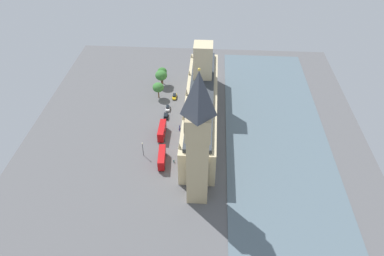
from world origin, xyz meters
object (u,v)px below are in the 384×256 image
at_px(clock_tower, 198,139).
at_px(pedestrian_kerbside, 180,127).
at_px(plane_tree_near_tower, 162,72).
at_px(double_decker_bus_under_trees, 162,157).
at_px(parliament_building, 201,105).
at_px(car_black_midblock, 166,116).
at_px(car_yellow_cab_leading, 174,96).
at_px(pedestrian_far_end, 174,161).
at_px(pedestrian_trailing, 179,129).
at_px(street_lamp_slot_11, 143,147).
at_px(car_white_by_river_gate, 168,108).
at_px(plane_tree_slot_10, 161,75).
at_px(plane_tree_opposite_hall, 158,87).
at_px(double_decker_bus_corner, 162,131).

relative_size(clock_tower, pedestrian_kerbside, 29.94).
xyz_separation_m(clock_tower, plane_tree_near_tower, (21.36, -72.11, -19.41)).
distance_m(double_decker_bus_under_trees, plane_tree_near_tower, 57.11).
relative_size(parliament_building, car_black_midblock, 15.72).
xyz_separation_m(car_yellow_cab_leading, pedestrian_far_end, (-4.23, 43.71, -0.22)).
height_order(clock_tower, double_decker_bus_under_trees, clock_tower).
bearing_deg(pedestrian_far_end, parliament_building, -115.65).
bearing_deg(pedestrian_trailing, parliament_building, -34.92).
bearing_deg(car_yellow_cab_leading, street_lamp_slot_11, 78.94).
xyz_separation_m(car_white_by_river_gate, car_black_midblock, (0.10, 6.23, 0.00)).
xyz_separation_m(clock_tower, plane_tree_slot_10, (21.61, -69.98, -20.22)).
height_order(plane_tree_slot_10, street_lamp_slot_11, plane_tree_slot_10).
relative_size(pedestrian_trailing, plane_tree_opposite_hall, 0.19).
bearing_deg(car_yellow_cab_leading, car_black_midblock, 82.22).
bearing_deg(pedestrian_kerbside, car_black_midblock, -15.03).
bearing_deg(car_yellow_cab_leading, double_decker_bus_under_trees, 89.83).
bearing_deg(plane_tree_slot_10, pedestrian_trailing, 109.20).
height_order(double_decker_bus_under_trees, pedestrian_kerbside, double_decker_bus_under_trees).
bearing_deg(plane_tree_slot_10, plane_tree_opposite_hall, 89.55).
bearing_deg(plane_tree_opposite_hall, pedestrian_trailing, 116.71).
relative_size(car_yellow_cab_leading, plane_tree_slot_10, 0.52).
distance_m(car_white_by_river_gate, double_decker_bus_under_trees, 34.60).
distance_m(car_white_by_river_gate, car_black_midblock, 6.23).
relative_size(parliament_building, double_decker_bus_under_trees, 6.81).
bearing_deg(pedestrian_far_end, plane_tree_slot_10, -83.85).
bearing_deg(double_decker_bus_under_trees, double_decker_bus_corner, -86.45).
distance_m(car_yellow_cab_leading, double_decker_bus_under_trees, 44.18).
bearing_deg(car_black_midblock, plane_tree_near_tower, 97.16).
bearing_deg(street_lamp_slot_11, plane_tree_near_tower, -90.95).
height_order(car_black_midblock, pedestrian_far_end, car_black_midblock).
relative_size(pedestrian_far_end, street_lamp_slot_11, 0.22).
relative_size(clock_tower, car_white_by_river_gate, 11.57).
xyz_separation_m(car_yellow_cab_leading, pedestrian_kerbside, (-4.56, 22.88, -0.12)).
relative_size(parliament_building, car_white_by_river_gate, 16.46).
distance_m(plane_tree_near_tower, street_lamp_slot_11, 53.21).
distance_m(double_decker_bus_corner, double_decker_bus_under_trees, 16.10).
xyz_separation_m(car_black_midblock, plane_tree_opposite_hall, (5.35, -15.54, 4.90)).
bearing_deg(car_white_by_river_gate, plane_tree_slot_10, -78.69).
bearing_deg(car_yellow_cab_leading, double_decker_bus_corner, 85.49).
distance_m(parliament_building, car_white_by_river_gate, 19.24).
height_order(clock_tower, street_lamp_slot_11, clock_tower).
distance_m(car_yellow_cab_leading, pedestrian_trailing, 25.08).
height_order(car_yellow_cab_leading, plane_tree_slot_10, plane_tree_slot_10).
height_order(double_decker_bus_corner, double_decker_bus_under_trees, same).
height_order(pedestrian_far_end, street_lamp_slot_11, street_lamp_slot_11).
bearing_deg(car_black_midblock, street_lamp_slot_11, -106.27).
xyz_separation_m(car_black_midblock, double_decker_bus_under_trees, (-1.93, 28.28, 1.74)).
xyz_separation_m(car_white_by_river_gate, pedestrian_far_end, (-6.36, 34.08, -0.22)).
bearing_deg(double_decker_bus_corner, pedestrian_trailing, 26.88).
height_order(double_decker_bus_corner, pedestrian_trailing, double_decker_bus_corner).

